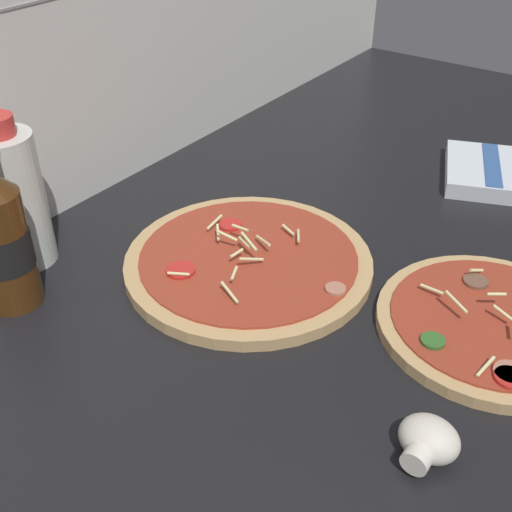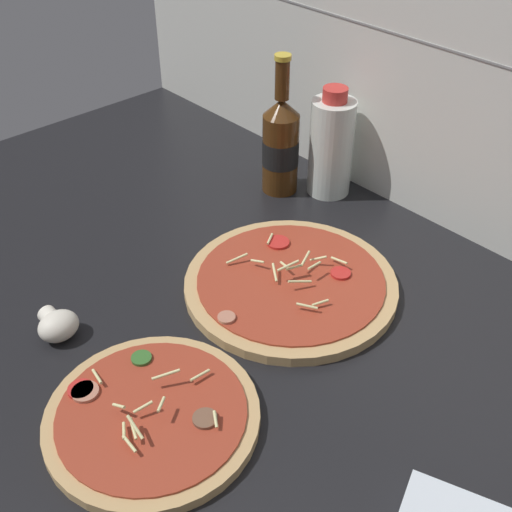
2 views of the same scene
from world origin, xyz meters
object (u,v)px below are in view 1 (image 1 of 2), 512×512
at_px(pizza_near, 491,324).
at_px(oil_bottle, 13,198).
at_px(pizza_far, 248,262).
at_px(mushroom_right, 428,441).
at_px(beer_bottle, 0,236).
at_px(dish_towel, 491,172).

bearing_deg(pizza_near, oil_bottle, 111.39).
distance_m(pizza_far, mushroom_right, 0.32).
height_order(pizza_near, mushroom_right, pizza_near).
xyz_separation_m(pizza_near, oil_bottle, (-0.20, 0.51, 0.08)).
relative_size(pizza_near, pizza_far, 0.81).
relative_size(pizza_far, beer_bottle, 1.26).
bearing_deg(beer_bottle, mushroom_right, -81.65).
bearing_deg(pizza_far, dish_towel, -22.26).
relative_size(oil_bottle, dish_towel, 0.98).
relative_size(oil_bottle, mushroom_right, 3.35).
bearing_deg(dish_towel, beer_bottle, 150.54).
distance_m(pizza_near, dish_towel, 0.36).
relative_size(beer_bottle, oil_bottle, 1.27).
relative_size(beer_bottle, dish_towel, 1.25).
height_order(mushroom_right, dish_towel, mushroom_right).
height_order(pizza_far, mushroom_right, pizza_far).
bearing_deg(mushroom_right, pizza_near, 2.70).
relative_size(beer_bottle, mushroom_right, 4.26).
bearing_deg(mushroom_right, pizza_far, 64.64).
relative_size(pizza_near, mushroom_right, 4.34).
bearing_deg(mushroom_right, beer_bottle, 98.35).
bearing_deg(mushroom_right, dish_towel, 13.11).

